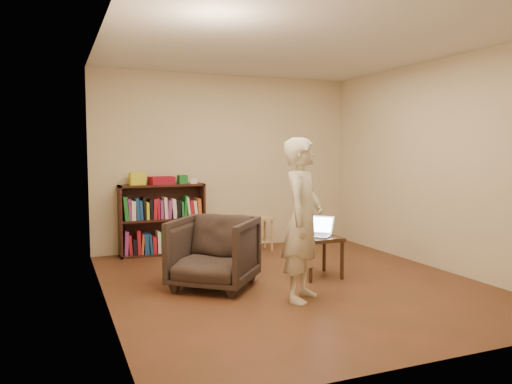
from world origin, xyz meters
name	(u,v)px	position (x,y,z in m)	size (l,w,h in m)	color
floor	(292,283)	(0.00, 0.00, 0.00)	(4.50, 4.50, 0.00)	#442D16
ceiling	(293,47)	(0.00, 0.00, 2.60)	(4.50, 4.50, 0.00)	silver
wall_back	(226,162)	(0.00, 2.25, 1.30)	(4.00, 4.00, 0.00)	beige
wall_left	(103,170)	(-2.00, 0.00, 1.30)	(4.50, 4.50, 0.00)	beige
wall_right	(436,165)	(2.00, 0.00, 1.30)	(4.50, 4.50, 0.00)	beige
bookshelf	(162,223)	(-1.02, 2.09, 0.44)	(1.20, 0.30, 1.00)	black
box_yellow	(137,179)	(-1.36, 2.09, 1.09)	(0.21, 0.15, 0.17)	yellow
red_cloth	(161,181)	(-1.03, 2.05, 1.06)	(0.33, 0.24, 0.11)	maroon
box_green	(182,179)	(-0.72, 2.10, 1.06)	(0.12, 0.12, 0.12)	#1D6F2A
box_white	(194,181)	(-0.57, 2.06, 1.04)	(0.10, 0.10, 0.08)	silver
stool	(260,223)	(0.37, 1.82, 0.40)	(0.34, 0.34, 0.49)	tan
armchair	(214,253)	(-0.86, 0.15, 0.38)	(0.82, 0.84, 0.77)	#332822
side_table	(318,243)	(0.40, 0.13, 0.40)	(0.47, 0.47, 0.48)	black
laptop	(317,231)	(0.42, 0.18, 0.53)	(0.47, 0.47, 0.22)	#B7B7BC
person	(303,220)	(-0.18, -0.60, 0.81)	(0.59, 0.39, 1.61)	beige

